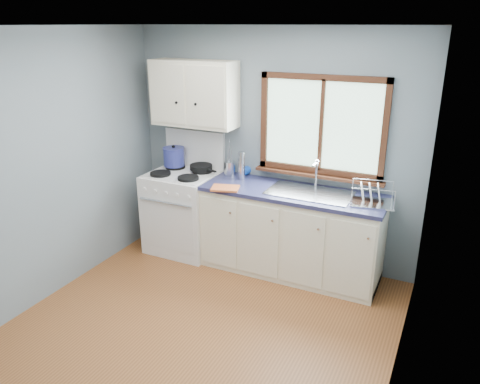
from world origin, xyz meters
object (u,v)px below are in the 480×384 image
at_px(gas_range, 184,209).
at_px(thermos, 242,166).
at_px(base_cabinets, 291,236).
at_px(stockpot, 174,156).
at_px(skillet, 201,167).
at_px(dish_rack, 371,198).
at_px(utensil_crock, 230,168).
at_px(sink, 309,199).

distance_m(gas_range, thermos, 0.90).
bearing_deg(base_cabinets, gas_range, -179.18).
height_order(stockpot, thermos, thermos).
bearing_deg(skillet, base_cabinets, 14.40).
distance_m(skillet, dish_rack, 1.93).
bearing_deg(base_cabinets, thermos, 169.95).
xyz_separation_m(gas_range, thermos, (0.68, 0.13, 0.58)).
relative_size(gas_range, utensil_crock, 3.37).
relative_size(stockpot, thermos, 0.98).
height_order(skillet, dish_rack, dish_rack).
bearing_deg(thermos, dish_rack, -5.33).
bearing_deg(dish_rack, stockpot, 165.28).
height_order(gas_range, dish_rack, gas_range).
bearing_deg(gas_range, base_cabinets, 0.82).
xyz_separation_m(base_cabinets, thermos, (-0.63, 0.11, 0.66)).
xyz_separation_m(stockpot, thermos, (0.87, -0.00, 0.00)).
distance_m(base_cabinets, utensil_crock, 1.01).
xyz_separation_m(sink, thermos, (-0.81, 0.11, 0.21)).
height_order(sink, thermos, thermos).
height_order(gas_range, thermos, gas_range).
bearing_deg(skillet, thermos, 19.19).
relative_size(gas_range, sink, 1.62).
xyz_separation_m(sink, stockpot, (-1.67, 0.11, 0.21)).
bearing_deg(sink, skillet, 174.64).
bearing_deg(utensil_crock, dish_rack, -7.05).
bearing_deg(stockpot, dish_rack, -3.35).
xyz_separation_m(gas_range, dish_rack, (2.09, -0.00, 0.48)).
bearing_deg(stockpot, utensil_crock, 5.23).
xyz_separation_m(base_cabinets, utensil_crock, (-0.80, 0.18, 0.59)).
bearing_deg(gas_range, stockpot, 144.87).
bearing_deg(dish_rack, thermos, 163.30).
height_order(sink, dish_rack, sink).
height_order(base_cabinets, skillet, skillet).
xyz_separation_m(sink, utensil_crock, (-0.98, 0.18, 0.14)).
bearing_deg(skillet, stockpot, -157.70).
height_order(thermos, dish_rack, thermos).
distance_m(gas_range, sink, 1.53).
relative_size(base_cabinets, thermos, 6.05).
xyz_separation_m(stockpot, dish_rack, (2.28, -0.13, -0.10)).
distance_m(stockpot, utensil_crock, 0.70).
bearing_deg(thermos, sink, -7.86).
bearing_deg(thermos, base_cabinets, -10.05).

